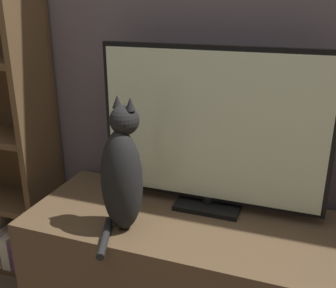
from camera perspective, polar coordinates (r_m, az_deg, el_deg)
The scene contains 4 objects.
wall_back at distance 1.62m, azimuth 11.02°, elevation 18.24°, with size 4.80×0.05×2.60m.
tv_stand at distance 1.70m, azimuth 6.75°, elevation -19.36°, with size 1.51×0.54×0.54m.
tv at distance 1.52m, azimuth 6.31°, elevation 1.84°, with size 0.90×0.16×0.65m.
cat at distance 1.42m, azimuth -6.61°, elevation -4.51°, with size 0.19×0.30×0.50m.
Camera 1 is at (0.26, -0.37, 1.35)m, focal length 42.00 mm.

